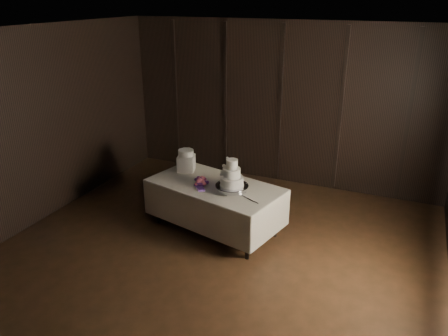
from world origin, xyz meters
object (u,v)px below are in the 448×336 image
bouquet (201,182)px  box_pedestal (186,163)px  cake_stand (232,188)px  small_cake (186,153)px  display_table (215,205)px  wedding_cake (230,175)px

bouquet → box_pedestal: 0.66m
cake_stand → bouquet: bouquet is taller
box_pedestal → small_cake: bearing=0.0°
bouquet → display_table: bearing=35.4°
wedding_cake → box_pedestal: 1.06m
wedding_cake → small_cake: 1.05m
cake_stand → wedding_cake: 0.20m
wedding_cake → small_cake: (-0.95, 0.45, 0.05)m
cake_stand → bouquet: 0.49m
display_table → bouquet: size_ratio=5.78×
small_cake → box_pedestal: bearing=0.0°
box_pedestal → bouquet: bearing=-43.1°
box_pedestal → wedding_cake: bearing=-25.6°
wedding_cake → bouquet: (-0.46, 0.00, -0.19)m
wedding_cake → small_cake: wedding_cake is taller
small_cake → bouquet: bearing=-43.1°
cake_stand → wedding_cake: size_ratio=1.22×
cake_stand → box_pedestal: 1.07m
display_table → bouquet: bearing=-131.3°
display_table → cake_stand: (0.32, -0.11, 0.39)m
wedding_cake → small_cake: bearing=172.8°
display_table → bouquet: (-0.17, -0.12, 0.40)m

